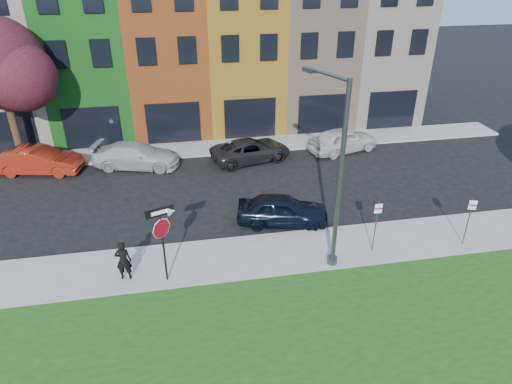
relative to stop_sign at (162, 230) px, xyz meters
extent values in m
plane|color=black|center=(5.67, -2.04, -2.40)|extent=(120.00, 120.00, 0.00)
cube|color=gray|center=(7.67, 0.96, -2.34)|extent=(40.00, 3.00, 0.12)
cube|color=gray|center=(2.67, 12.96, -2.34)|extent=(40.00, 2.40, 0.12)
cube|color=beige|center=(-9.33, 19.16, 2.60)|extent=(5.00, 10.00, 10.00)
cube|color=#227E23|center=(-4.33, 19.16, 2.60)|extent=(5.00, 10.00, 10.00)
cube|color=#C75721|center=(0.67, 19.16, 2.60)|extent=(5.00, 10.00, 10.00)
cube|color=gold|center=(5.67, 19.16, 2.60)|extent=(5.00, 10.00, 10.00)
cube|color=#997C63|center=(10.67, 19.16, 2.60)|extent=(5.00, 10.00, 10.00)
cube|color=#BAB19D|center=(15.67, 19.16, 2.60)|extent=(5.00, 10.00, 10.00)
cube|color=black|center=(3.17, 14.10, -0.90)|extent=(30.00, 0.12, 2.60)
cylinder|color=black|center=(0.00, 0.02, -0.72)|extent=(0.08, 0.08, 3.13)
cylinder|color=silver|center=(0.00, 0.00, 0.07)|extent=(0.77, 0.29, 0.81)
cylinder|color=maroon|center=(0.00, -0.03, 0.07)|extent=(0.73, 0.27, 0.77)
cube|color=black|center=(0.00, 0.00, 0.76)|extent=(1.01, 0.38, 0.34)
cube|color=silver|center=(0.00, -0.03, 0.76)|extent=(0.63, 0.23, 0.14)
imported|color=black|center=(-1.57, 0.39, -1.45)|extent=(0.67, 0.49, 1.67)
imported|color=black|center=(5.35, 3.39, -1.69)|extent=(3.47, 4.91, 1.43)
imported|color=maroon|center=(-7.00, 11.19, -1.64)|extent=(3.36, 5.25, 1.53)
imported|color=#B1B0B5|center=(-1.60, 11.02, -1.68)|extent=(4.36, 5.92, 1.44)
imported|color=black|center=(5.14, 10.71, -1.73)|extent=(4.41, 5.82, 1.34)
imported|color=silver|center=(11.06, 11.04, -1.63)|extent=(4.26, 5.49, 1.54)
cylinder|color=#434548|center=(6.59, -0.14, 1.49)|extent=(0.18, 0.18, 7.54)
cylinder|color=#434548|center=(6.59, -0.14, -2.13)|extent=(0.40, 0.40, 0.30)
cylinder|color=#434548|center=(6.21, 0.78, 5.15)|extent=(0.88, 1.89, 0.12)
cube|color=#434548|center=(5.79, 1.79, 5.10)|extent=(0.44, 0.60, 0.16)
cylinder|color=#434548|center=(8.55, 0.39, -1.08)|extent=(0.05, 0.05, 2.40)
cube|color=silver|center=(8.55, 0.36, -0.22)|extent=(0.32, 0.04, 0.42)
cube|color=maroon|center=(8.55, 0.34, -0.22)|extent=(0.32, 0.03, 0.06)
cylinder|color=#434548|center=(12.61, 0.17, -1.16)|extent=(0.05, 0.05, 2.25)
cube|color=silver|center=(12.61, 0.14, -0.35)|extent=(0.31, 0.11, 0.42)
cube|color=maroon|center=(12.61, 0.12, -0.35)|extent=(0.31, 0.10, 0.06)
cylinder|color=black|center=(-8.33, 12.69, -0.23)|extent=(0.44, 0.44, 4.10)
sphere|color=black|center=(-7.10, 11.95, 2.93)|extent=(3.70, 3.70, 3.70)
sphere|color=black|center=(-8.09, 13.18, 4.41)|extent=(2.96, 2.96, 2.96)
camera|label=1|loc=(0.86, -14.28, 9.03)|focal=32.00mm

